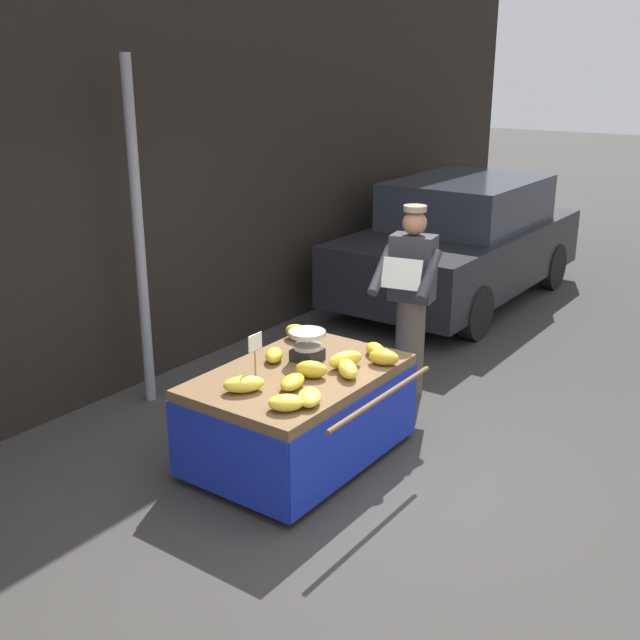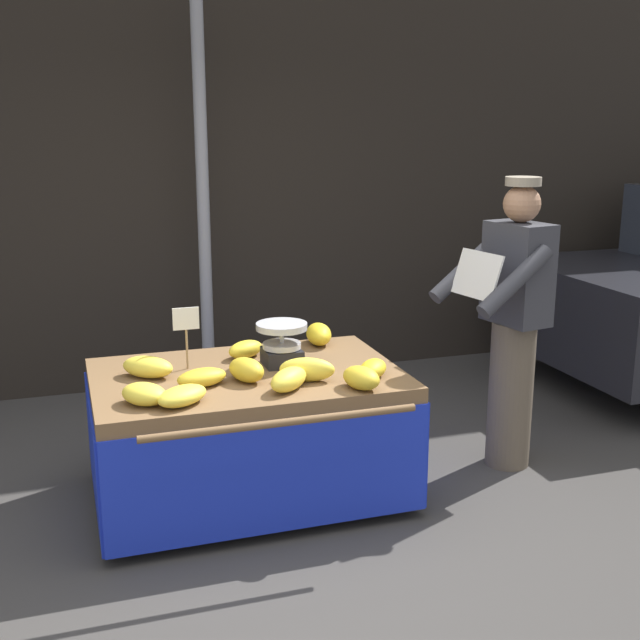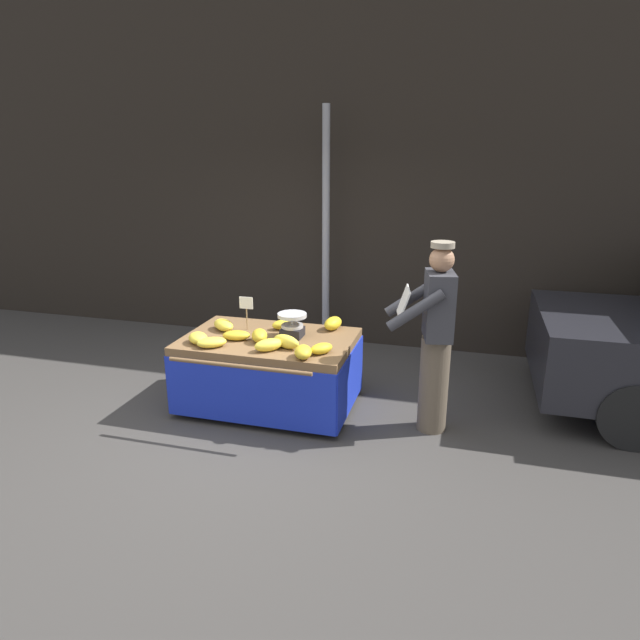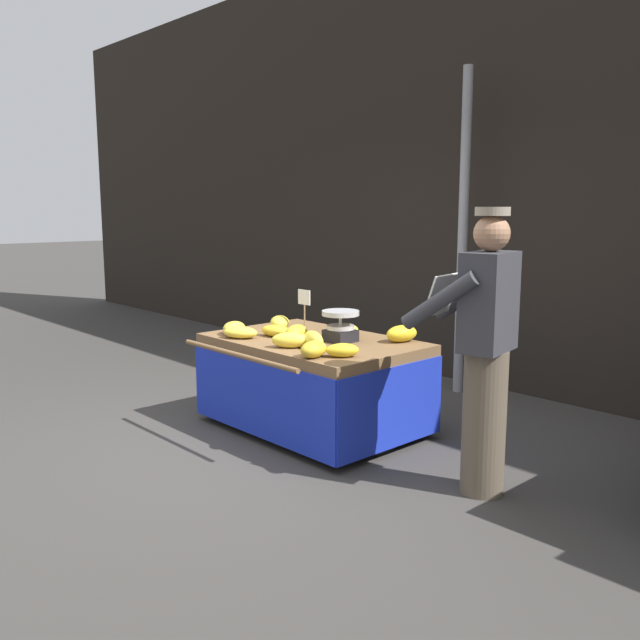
{
  "view_description": "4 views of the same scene",
  "coord_description": "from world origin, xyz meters",
  "views": [
    {
      "loc": [
        -4.13,
        -2.43,
        2.87
      ],
      "look_at": [
        0.11,
        0.61,
        1.11
      ],
      "focal_mm": 43.15,
      "sensor_mm": 36.0,
      "label": 1
    },
    {
      "loc": [
        -0.88,
        -3.26,
        2.02
      ],
      "look_at": [
        0.44,
        0.78,
        0.96
      ],
      "focal_mm": 45.11,
      "sensor_mm": 36.0,
      "label": 2
    },
    {
      "loc": [
        1.84,
        -3.96,
        2.44
      ],
      "look_at": [
        0.55,
        0.66,
        0.96
      ],
      "focal_mm": 30.98,
      "sensor_mm": 36.0,
      "label": 3
    },
    {
      "loc": [
        3.81,
        -2.7,
        1.71
      ],
      "look_at": [
        0.19,
        0.64,
        0.89
      ],
      "focal_mm": 38.24,
      "sensor_mm": 36.0,
      "label": 4
    }
  ],
  "objects": [
    {
      "name": "banana_cart",
      "position": [
        0.02,
        0.73,
        0.52
      ],
      "size": [
        1.64,
        1.28,
        0.72
      ],
      "color": "brown",
      "rests_on": "ground"
    },
    {
      "name": "banana_bunch_8",
      "position": [
        0.5,
        0.3,
        0.77
      ],
      "size": [
        0.21,
        0.26,
        0.11
      ],
      "primitive_type": "ellipsoid",
      "rotation": [
        0.0,
        0.0,
        0.29
      ],
      "color": "gold",
      "rests_on": "banana_cart"
    },
    {
      "name": "back_wall",
      "position": [
        0.0,
        2.95,
        2.2
      ],
      "size": [
        16.0,
        0.24,
        4.39
      ],
      "primitive_type": "cube",
      "color": "black",
      "rests_on": "ground"
    },
    {
      "name": "banana_bunch_4",
      "position": [
        0.07,
        1.01,
        0.77
      ],
      "size": [
        0.26,
        0.23,
        0.1
      ],
      "primitive_type": "ellipsoid",
      "rotation": [
        0.0,
        0.0,
        2.11
      ],
      "color": "yellow",
      "rests_on": "banana_cart"
    },
    {
      "name": "banana_bunch_6",
      "position": [
        0.15,
        0.39,
        0.77
      ],
      "size": [
        0.29,
        0.28,
        0.11
      ],
      "primitive_type": "ellipsoid",
      "rotation": [
        0.0,
        0.0,
        2.35
      ],
      "color": "yellow",
      "rests_on": "banana_cart"
    },
    {
      "name": "weighing_scale",
      "position": [
        0.23,
        0.81,
        0.83
      ],
      "size": [
        0.28,
        0.28,
        0.23
      ],
      "color": "black",
      "rests_on": "banana_cart"
    },
    {
      "name": "ground_plane",
      "position": [
        0.0,
        0.0,
        0.0
      ],
      "size": [
        60.0,
        60.0,
        0.0
      ],
      "primitive_type": "plane",
      "color": "#383533"
    },
    {
      "name": "banana_bunch_10",
      "position": [
        -0.49,
        0.82,
        0.77
      ],
      "size": [
        0.32,
        0.3,
        0.11
      ],
      "primitive_type": "ellipsoid",
      "rotation": [
        0.0,
        0.0,
        0.88
      ],
      "color": "yellow",
      "rests_on": "banana_cart"
    },
    {
      "name": "banana_bunch_3",
      "position": [
        0.62,
        0.45,
        0.76
      ],
      "size": [
        0.24,
        0.25,
        0.09
      ],
      "primitive_type": "ellipsoid",
      "rotation": [
        0.0,
        0.0,
        2.47
      ],
      "color": "gold",
      "rests_on": "banana_cart"
    },
    {
      "name": "parked_car",
      "position": [
        4.5,
        1.59,
        0.75
      ],
      "size": [
        3.91,
        1.75,
        1.51
      ],
      "color": "black",
      "rests_on": "ground"
    },
    {
      "name": "banana_bunch_2",
      "position": [
        -0.55,
        0.4,
        0.77
      ],
      "size": [
        0.28,
        0.29,
        0.1
      ],
      "primitive_type": "ellipsoid",
      "rotation": [
        0.0,
        0.0,
        0.7
      ],
      "color": "yellow",
      "rests_on": "banana_cart"
    },
    {
      "name": "banana_bunch_0",
      "position": [
        0.28,
        0.5,
        0.78
      ],
      "size": [
        0.31,
        0.21,
        0.13
      ],
      "primitive_type": "ellipsoid",
      "rotation": [
        0.0,
        0.0,
        1.18
      ],
      "color": "yellow",
      "rests_on": "banana_cart"
    },
    {
      "name": "banana_bunch_9",
      "position": [
        -0.25,
        0.58,
        0.76
      ],
      "size": [
        0.29,
        0.21,
        0.09
      ],
      "primitive_type": "ellipsoid",
      "rotation": [
        0.0,
        0.0,
        1.83
      ],
      "color": "gold",
      "rests_on": "banana_cart"
    },
    {
      "name": "street_pole",
      "position": [
        0.12,
        2.48,
        1.47
      ],
      "size": [
        0.09,
        0.09,
        2.94
      ],
      "primitive_type": "cylinder",
      "color": "gray",
      "rests_on": "ground"
    },
    {
      "name": "banana_bunch_1",
      "position": [
        -0.38,
        0.34,
        0.76
      ],
      "size": [
        0.31,
        0.28,
        0.09
      ],
      "primitive_type": "ellipsoid",
      "rotation": [
        0.0,
        0.0,
        2.15
      ],
      "color": "yellow",
      "rests_on": "banana_cart"
    },
    {
      "name": "banana_bunch_7",
      "position": [
        0.55,
        1.14,
        0.78
      ],
      "size": [
        0.19,
        0.29,
        0.13
      ],
      "primitive_type": "ellipsoid",
      "rotation": [
        0.0,
        0.0,
        2.95
      ],
      "color": "gold",
      "rests_on": "banana_cart"
    },
    {
      "name": "banana_bunch_5",
      "position": [
        -0.02,
        0.59,
        0.78
      ],
      "size": [
        0.22,
        0.27,
        0.12
      ],
      "primitive_type": "ellipsoid",
      "rotation": [
        0.0,
        0.0,
        0.38
      ],
      "color": "gold",
      "rests_on": "banana_cart"
    },
    {
      "name": "vendor_person",
      "position": [
        1.58,
        0.68,
        0.87
      ],
      "size": [
        0.64,
        0.59,
        1.71
      ],
      "color": "brown",
      "rests_on": "ground"
    },
    {
      "name": "price_sign",
      "position": [
        -0.27,
        0.89,
        0.96
      ],
      "size": [
        0.14,
        0.01,
        0.34
      ],
      "color": "#997A51",
      "rests_on": "banana_cart"
    }
  ]
}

